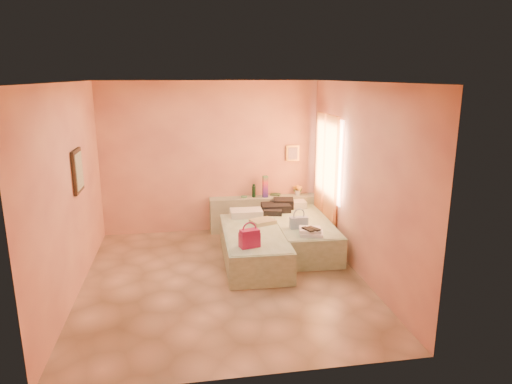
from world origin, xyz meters
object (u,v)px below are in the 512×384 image
at_px(headboard_ledge, 264,213).
at_px(bed_left, 254,246).
at_px(towel_stack, 312,232).
at_px(blue_handbag, 299,223).
at_px(bed_right, 301,234).
at_px(magenta_handbag, 250,238).
at_px(flower_vase, 298,189).
at_px(water_bottle, 254,191).
at_px(green_book, 275,194).

xyz_separation_m(headboard_ledge, bed_left, (-0.44, -1.50, -0.08)).
relative_size(bed_left, towel_stack, 5.71).
distance_m(headboard_ledge, blue_handbag, 1.51).
relative_size(bed_left, bed_right, 1.00).
bearing_deg(magenta_handbag, headboard_ledge, 59.33).
relative_size(bed_left, flower_vase, 8.41).
distance_m(headboard_ledge, water_bottle, 0.48).
xyz_separation_m(water_bottle, blue_handbag, (0.49, -1.47, -0.18)).
distance_m(bed_left, bed_right, 1.00).
relative_size(water_bottle, blue_handbag, 0.83).
bearing_deg(towel_stack, water_bottle, 108.58).
distance_m(bed_right, green_book, 1.22).
xyz_separation_m(bed_left, bed_right, (0.90, 0.45, 0.00)).
bearing_deg(green_book, blue_handbag, -65.11).
relative_size(headboard_ledge, bed_left, 1.02).
height_order(headboard_ledge, flower_vase, flower_vase).
relative_size(bed_right, flower_vase, 8.41).
bearing_deg(flower_vase, headboard_ledge, -178.68).
bearing_deg(blue_handbag, headboard_ledge, 102.44).
height_order(green_book, towel_stack, green_book).
xyz_separation_m(bed_right, magenta_handbag, (-1.06, -1.10, 0.38)).
relative_size(water_bottle, flower_vase, 1.01).
xyz_separation_m(bed_right, green_book, (-0.22, 1.13, 0.42)).
relative_size(green_book, towel_stack, 0.53).
height_order(blue_handbag, towel_stack, blue_handbag).
relative_size(bed_right, blue_handbag, 6.94).
bearing_deg(green_book, headboard_ledge, -139.04).
bearing_deg(magenta_handbag, blue_handbag, 22.30).
height_order(headboard_ledge, magenta_handbag, magenta_handbag).
distance_m(magenta_handbag, blue_handbag, 1.14).
xyz_separation_m(green_book, flower_vase, (0.42, -0.06, 0.10)).
relative_size(bed_right, towel_stack, 5.71).
xyz_separation_m(green_book, blue_handbag, (0.06, -1.54, -0.07)).
bearing_deg(bed_left, bed_right, 27.92).
distance_m(bed_right, blue_handbag, 0.56).
height_order(bed_right, water_bottle, water_bottle).
bearing_deg(towel_stack, green_book, 95.41).
bearing_deg(green_book, bed_right, -56.32).
relative_size(blue_handbag, towel_stack, 0.82).
bearing_deg(water_bottle, bed_left, -99.32).
xyz_separation_m(water_bottle, magenta_handbag, (-0.41, -2.16, -0.14)).
bearing_deg(bed_left, green_book, 68.32).
relative_size(headboard_ledge, magenta_handbag, 7.24).
relative_size(water_bottle, green_book, 1.29).
bearing_deg(blue_handbag, bed_right, 69.34).
bearing_deg(magenta_handbag, towel_stack, 3.67).
bearing_deg(flower_vase, water_bottle, -179.61).
height_order(headboard_ledge, bed_right, headboard_ledge).
xyz_separation_m(headboard_ledge, flower_vase, (0.66, 0.02, 0.44)).
distance_m(headboard_ledge, flower_vase, 0.80).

